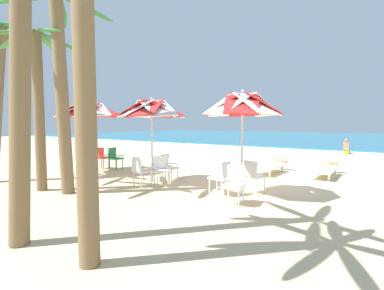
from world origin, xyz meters
name	(u,v)px	position (x,y,z in m)	size (l,w,h in m)	color
ground_plane	(262,179)	(0.00, 0.00, 0.00)	(80.00, 80.00, 0.00)	beige
sea	(355,138)	(0.00, 29.86, 0.05)	(80.00, 36.00, 0.10)	teal
surf_foam	(326,151)	(0.00, 11.56, 0.01)	(80.00, 0.70, 0.01)	white
beach_umbrella_0	(243,106)	(0.39, -2.43, 2.24)	(2.01, 2.01, 2.65)	silver
plastic_chair_0	(221,176)	(-0.04, -2.69, 0.50)	(0.49, 0.46, 0.87)	white
plastic_chair_1	(234,182)	(0.58, -3.22, 0.50)	(0.50, 0.53, 0.87)	white
plastic_chair_2	(253,175)	(0.54, -2.05, 0.50)	(0.54, 0.56, 0.87)	white
beach_umbrella_1	(152,110)	(-2.57, -2.50, 2.23)	(2.08, 2.08, 2.61)	silver
plastic_chair_3	(168,166)	(-2.20, -2.18, 0.50)	(0.51, 0.49, 0.87)	white
plastic_chair_4	(140,170)	(-2.44, -3.14, 0.50)	(0.51, 0.53, 0.87)	white
plastic_chair_5	(161,169)	(-2.06, -2.68, 0.50)	(0.63, 0.61, 0.87)	white
beach_umbrella_2	(89,111)	(-5.69, -2.46, 2.27)	(2.50, 2.50, 2.62)	silver
plastic_chair_6	(115,157)	(-5.46, -1.51, 0.50)	(0.52, 0.49, 0.87)	#2D8C4C
plastic_chair_7	(101,156)	(-6.07, -1.68, 0.50)	(0.54, 0.57, 0.87)	red
sun_lounger_0	(325,168)	(1.63, 1.65, 0.28)	(0.66, 2.15, 0.62)	white
sun_lounger_1	(272,165)	(-0.11, 1.25, 0.28)	(0.68, 2.16, 0.62)	white
palm_tree_1	(36,85)	(-4.35, -5.03, 2.82)	(2.91, 2.78, 4.28)	brown
palm_tree_3	(61,78)	(-3.44, -4.87, 2.96)	(2.46, 2.43, 5.01)	brown
palm_tree_4	(80,20)	(0.28, -6.85, 3.06)	(2.75, 2.87, 4.59)	brown
beachgoer_seated	(346,149)	(1.31, 10.29, 0.29)	(0.30, 0.93, 0.92)	yellow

